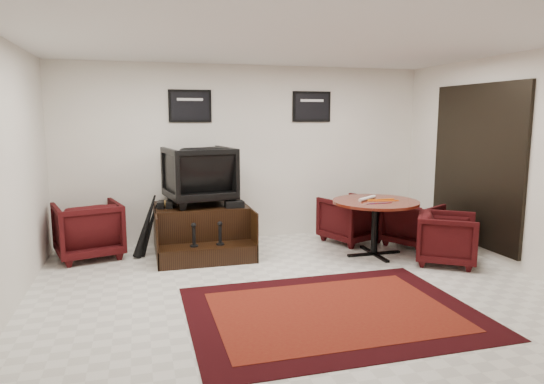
{
  "coord_description": "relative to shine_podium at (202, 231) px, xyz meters",
  "views": [
    {
      "loc": [
        -1.7,
        -5.2,
        2.0
      ],
      "look_at": [
        -0.02,
        0.9,
        1.0
      ],
      "focal_mm": 32.0,
      "sensor_mm": 36.0,
      "label": 1
    }
  ],
  "objects": [
    {
      "name": "ground",
      "position": [
        0.85,
        -1.82,
        -0.32
      ],
      "size": [
        6.0,
        6.0,
        0.0
      ],
      "primitive_type": "plane",
      "color": "white",
      "rests_on": "ground"
    },
    {
      "name": "room_shell",
      "position": [
        1.25,
        -1.7,
        1.46
      ],
      "size": [
        6.02,
        5.02,
        2.81
      ],
      "color": "silver",
      "rests_on": "ground"
    },
    {
      "name": "area_rug",
      "position": [
        1.0,
        -2.62,
        -0.31
      ],
      "size": [
        2.93,
        2.2,
        0.01
      ],
      "color": "black",
      "rests_on": "ground"
    },
    {
      "name": "shine_podium",
      "position": [
        0.0,
        0.0,
        0.0
      ],
      "size": [
        1.35,
        1.39,
        0.69
      ],
      "color": "black",
      "rests_on": "ground"
    },
    {
      "name": "shine_chair",
      "position": [
        0.0,
        0.14,
        0.85
      ],
      "size": [
        1.06,
        1.02,
        0.96
      ],
      "primitive_type": "imported",
      "rotation": [
        0.0,
        0.0,
        3.31
      ],
      "color": "black",
      "rests_on": "shine_podium"
    },
    {
      "name": "shoes_pair",
      "position": [
        -0.51,
        -0.02,
        0.42
      ],
      "size": [
        0.25,
        0.29,
        0.1
      ],
      "color": "black",
      "rests_on": "shine_podium"
    },
    {
      "name": "polish_kit",
      "position": [
        0.45,
        -0.25,
        0.42
      ],
      "size": [
        0.27,
        0.19,
        0.09
      ],
      "primitive_type": "cube",
      "rotation": [
        0.0,
        0.0,
        0.01
      ],
      "color": "black",
      "rests_on": "shine_podium"
    },
    {
      "name": "umbrella_black",
      "position": [
        -0.8,
        -0.1,
        0.15
      ],
      "size": [
        0.35,
        0.13,
        0.93
      ],
      "primitive_type": null,
      "color": "black",
      "rests_on": "ground"
    },
    {
      "name": "umbrella_hooked",
      "position": [
        -0.75,
        -0.04,
        0.07
      ],
      "size": [
        0.29,
        0.11,
        0.78
      ],
      "primitive_type": null,
      "color": "black",
      "rests_on": "ground"
    },
    {
      "name": "armchair_side",
      "position": [
        -1.59,
        0.13,
        0.12
      ],
      "size": [
        1.04,
        1.0,
        0.88
      ],
      "primitive_type": "imported",
      "rotation": [
        0.0,
        0.0,
        3.41
      ],
      "color": "black",
      "rests_on": "ground"
    },
    {
      "name": "meeting_table",
      "position": [
        2.39,
        -0.84,
        0.39
      ],
      "size": [
        1.22,
        1.22,
        0.8
      ],
      "color": "#421509",
      "rests_on": "ground"
    },
    {
      "name": "table_chair_back",
      "position": [
        2.37,
        -0.05,
        0.08
      ],
      "size": [
        1.0,
        0.97,
        0.81
      ],
      "primitive_type": "imported",
      "rotation": [
        0.0,
        0.0,
        3.51
      ],
      "color": "black",
      "rests_on": "ground"
    },
    {
      "name": "table_chair_window",
      "position": [
        3.2,
        -0.52,
        0.05
      ],
      "size": [
        0.95,
        0.97,
        0.75
      ],
      "primitive_type": "imported",
      "rotation": [
        0.0,
        0.0,
        2.08
      ],
      "color": "black",
      "rests_on": "ground"
    },
    {
      "name": "table_chair_corner",
      "position": [
        3.15,
        -1.48,
        0.06
      ],
      "size": [
        1.0,
        1.01,
        0.77
      ],
      "primitive_type": "imported",
      "rotation": [
        0.0,
        0.0,
        0.97
      ],
      "color": "black",
      "rests_on": "ground"
    },
    {
      "name": "paper_roll",
      "position": [
        2.3,
        -0.76,
        0.51
      ],
      "size": [
        0.37,
        0.28,
        0.05
      ],
      "primitive_type": "cylinder",
      "rotation": [
        0.0,
        1.57,
        0.6
      ],
      "color": "silver",
      "rests_on": "meeting_table"
    },
    {
      "name": "table_clutter",
      "position": [
        2.45,
        -0.89,
        0.49
      ],
      "size": [
        0.57,
        0.3,
        0.01
      ],
      "color": "orange",
      "rests_on": "meeting_table"
    }
  ]
}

